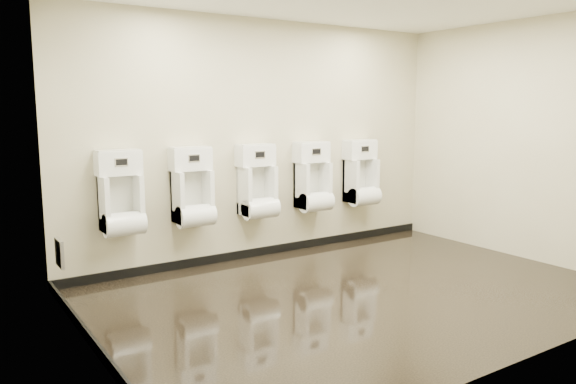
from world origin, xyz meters
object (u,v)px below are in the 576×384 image
object	(u,v)px
urinal_0	(121,199)
urinal_3	(313,182)
urinal_1	(193,193)
urinal_4	(361,178)
access_panel	(60,253)
urinal_2	(258,187)

from	to	relation	value
urinal_0	urinal_3	world-z (taller)	same
urinal_1	urinal_4	size ratio (longest dim) A/B	1.00
access_panel	urinal_4	xyz separation A→B (m)	(3.87, 0.40, 0.37)
urinal_2	urinal_3	bearing A→B (deg)	0.00
urinal_2	urinal_4	xyz separation A→B (m)	(1.58, 0.00, 0.00)
urinal_1	urinal_4	world-z (taller)	same
urinal_0	urinal_1	distance (m)	0.78
access_panel	urinal_2	size ratio (longest dim) A/B	0.30
access_panel	urinal_1	bearing A→B (deg)	15.21
access_panel	urinal_1	world-z (taller)	urinal_1
access_panel	urinal_3	bearing A→B (deg)	7.38
access_panel	urinal_2	xyz separation A→B (m)	(2.28, 0.40, 0.37)
urinal_1	urinal_4	distance (m)	2.40
urinal_0	urinal_2	distance (m)	1.59
access_panel	urinal_3	world-z (taller)	urinal_3
urinal_1	access_panel	bearing A→B (deg)	-164.79
urinal_0	urinal_2	xyz separation A→B (m)	(1.59, 0.00, 0.00)
urinal_3	urinal_4	size ratio (longest dim) A/B	1.00
urinal_1	urinal_3	size ratio (longest dim) A/B	1.00
urinal_1	urinal_0	bearing A→B (deg)	180.00
urinal_1	urinal_2	world-z (taller)	same
urinal_0	urinal_1	bearing A→B (deg)	0.00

